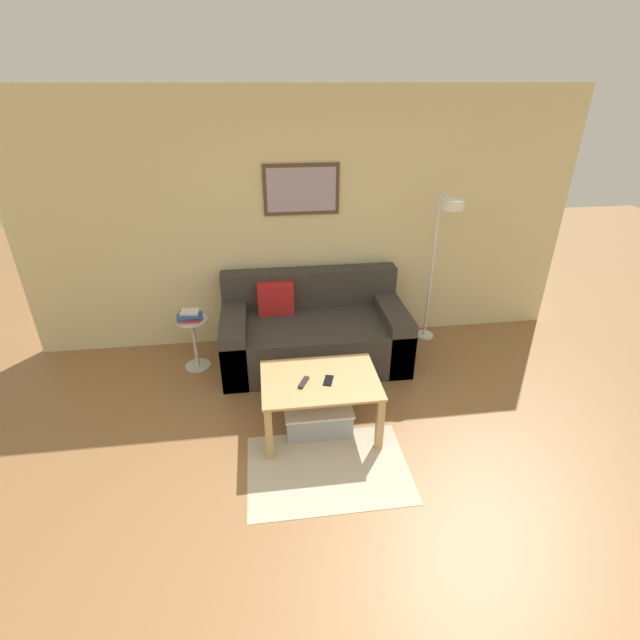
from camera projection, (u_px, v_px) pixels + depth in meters
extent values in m
plane|color=olive|center=(363.00, 597.00, 2.60)|extent=(16.00, 16.00, 0.00)
cube|color=beige|center=(304.00, 224.00, 4.67)|extent=(5.60, 0.06, 2.55)
cube|color=#513823|center=(301.00, 190.00, 4.47)|extent=(0.74, 0.02, 0.49)
cube|color=#A393A8|center=(302.00, 190.00, 4.46)|extent=(0.67, 0.01, 0.42)
cube|color=#C1B299|center=(328.00, 469.00, 3.45)|extent=(1.19, 0.83, 0.01)
cube|color=#38332D|center=(314.00, 340.00, 4.68)|extent=(1.81, 0.96, 0.46)
cube|color=#38332D|center=(310.00, 287.00, 4.82)|extent=(1.81, 0.20, 0.39)
cube|color=#38332D|center=(235.00, 340.00, 4.56)|extent=(0.24, 0.96, 0.58)
cube|color=#38332D|center=(390.00, 330.00, 4.74)|extent=(0.24, 0.96, 0.58)
cube|color=red|center=(276.00, 299.00, 4.64)|extent=(0.36, 0.14, 0.32)
cube|color=tan|center=(320.00, 380.00, 3.64)|extent=(0.92, 0.66, 0.02)
cube|color=tan|center=(269.00, 434.00, 3.45)|extent=(0.06, 0.06, 0.47)
cube|color=tan|center=(380.00, 424.00, 3.54)|extent=(0.06, 0.06, 0.47)
cube|color=tan|center=(267.00, 388.00, 3.96)|extent=(0.06, 0.06, 0.47)
cube|color=tan|center=(364.00, 380.00, 4.05)|extent=(0.06, 0.06, 0.47)
cube|color=#9EA3A8|center=(318.00, 418.00, 3.80)|extent=(0.53, 0.34, 0.21)
cube|color=silver|center=(318.00, 407.00, 3.75)|extent=(0.55, 0.36, 0.02)
cylinder|color=white|center=(424.00, 335.00, 5.22)|extent=(0.20, 0.20, 0.02)
cylinder|color=white|center=(432.00, 269.00, 4.85)|extent=(0.03, 0.03, 1.57)
cylinder|color=white|center=(447.00, 197.00, 4.36)|extent=(0.02, 0.30, 0.02)
cylinder|color=white|center=(453.00, 204.00, 4.24)|extent=(0.21, 0.21, 0.09)
cylinder|color=silver|center=(198.00, 365.00, 4.67)|extent=(0.25, 0.25, 0.01)
cylinder|color=silver|center=(195.00, 343.00, 4.55)|extent=(0.04, 0.04, 0.50)
cylinder|color=silver|center=(192.00, 320.00, 4.43)|extent=(0.30, 0.30, 0.02)
cube|color=#B73333|center=(191.00, 319.00, 4.42)|extent=(0.19, 0.18, 0.02)
cube|color=#335199|center=(190.00, 317.00, 4.41)|extent=(0.25, 0.15, 0.02)
cube|color=#335199|center=(189.00, 315.00, 4.39)|extent=(0.21, 0.15, 0.02)
cube|color=silver|center=(190.00, 312.00, 4.40)|extent=(0.18, 0.14, 0.02)
cube|color=#232328|center=(304.00, 382.00, 3.58)|extent=(0.10, 0.15, 0.02)
cube|color=black|center=(328.00, 380.00, 3.61)|extent=(0.11, 0.15, 0.01)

